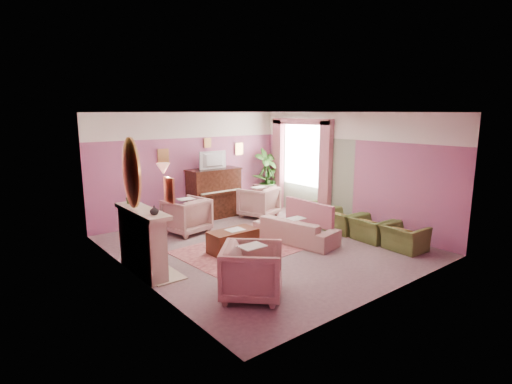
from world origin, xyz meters
TOP-DOWN VIEW (x-y plane):
  - floor at (0.00, 0.00)m, footprint 5.50×6.00m
  - ceiling at (0.00, 0.00)m, footprint 5.50×6.00m
  - wall_back at (0.00, 3.00)m, footprint 5.50×0.02m
  - wall_front at (0.00, -3.00)m, footprint 5.50×0.02m
  - wall_left at (-2.75, 0.00)m, footprint 0.02×6.00m
  - wall_right at (2.75, 0.00)m, footprint 0.02×6.00m
  - picture_rail_band at (0.00, 2.99)m, footprint 5.50×0.01m
  - stripe_panel at (2.73, 1.30)m, footprint 0.01×3.00m
  - fireplace_surround at (-2.59, 0.20)m, footprint 0.30×1.40m
  - fireplace_inset at (-2.49, 0.20)m, footprint 0.18×0.72m
  - fire_ember at (-2.45, 0.20)m, footprint 0.06×0.54m
  - mantel_shelf at (-2.56, 0.20)m, footprint 0.40×1.55m
  - hearth at (-2.39, 0.20)m, footprint 0.55×1.50m
  - mirror_frame at (-2.70, 0.20)m, footprint 0.04×0.72m
  - mirror_glass at (-2.67, 0.20)m, footprint 0.01×0.60m
  - sconce_shade at (-2.62, -0.85)m, footprint 0.20×0.20m
  - piano at (0.50, 2.68)m, footprint 1.40×0.60m
  - piano_keyshelf at (0.50, 2.33)m, footprint 1.30×0.12m
  - piano_keys at (0.50, 2.33)m, footprint 1.20×0.08m
  - piano_top at (0.50, 2.68)m, footprint 1.45×0.65m
  - television at (0.50, 2.63)m, footprint 0.80×0.12m
  - print_back_left at (-0.80, 2.96)m, footprint 0.30×0.03m
  - print_back_right at (1.55, 2.96)m, footprint 0.26×0.03m
  - print_back_mid at (0.50, 2.96)m, footprint 0.22×0.03m
  - print_left_wall at (-2.71, -1.20)m, footprint 0.03×0.28m
  - window_blind at (2.70, 1.55)m, footprint 0.03×1.40m
  - curtain_left at (2.62, 0.63)m, footprint 0.16×0.34m
  - curtain_right at (2.62, 2.47)m, footprint 0.16×0.34m
  - pelmet at (2.62, 1.55)m, footprint 0.16×2.20m
  - mantel_plant at (-2.55, 0.75)m, footprint 0.16×0.16m
  - mantel_vase at (-2.55, -0.30)m, footprint 0.16×0.16m
  - area_rug at (-0.52, 0.09)m, footprint 2.61×1.96m
  - coffee_table at (-0.71, 0.10)m, footprint 1.01×0.52m
  - table_paper at (-0.66, 0.10)m, footprint 0.35×0.28m
  - sofa at (0.73, -0.25)m, footprint 0.62×1.86m
  - sofa_throw at (1.13, -0.25)m, footprint 0.09×1.41m
  - floral_armchair_left at (-0.81, 1.85)m, footprint 0.88×0.88m
  - floral_armchair_right at (1.46, 1.95)m, footprint 0.88×0.88m
  - floral_armchair_front at (-1.67, -1.76)m, footprint 0.88×0.88m
  - olive_chair_a at (2.10, -2.03)m, footprint 0.57×0.81m
  - olive_chair_b at (2.10, -1.21)m, footprint 0.57×0.81m
  - olive_chair_c at (2.10, -0.39)m, footprint 0.57×0.81m
  - olive_chair_d at (2.10, 0.43)m, footprint 0.57×0.81m
  - side_table at (2.38, 2.64)m, footprint 0.52×0.52m
  - side_plant_big at (2.38, 2.64)m, footprint 0.30×0.30m
  - side_plant_small at (2.50, 2.54)m, footprint 0.16×0.16m
  - palm_pot at (2.26, 2.58)m, footprint 0.34×0.34m
  - palm_plant at (2.26, 2.58)m, footprint 0.76×0.76m

SIDE VIEW (x-z plane):
  - floor at x=0.00m, z-range -0.01..0.01m
  - area_rug at x=-0.52m, z-range 0.00..0.01m
  - hearth at x=-2.39m, z-range 0.00..0.02m
  - palm_pot at x=2.26m, z-range 0.00..0.34m
  - fire_ember at x=-2.45m, z-range 0.17..0.27m
  - coffee_table at x=-0.71m, z-range 0.00..0.45m
  - olive_chair_a at x=2.10m, z-range 0.00..0.70m
  - olive_chair_b at x=2.10m, z-range 0.00..0.70m
  - olive_chair_c at x=2.10m, z-range 0.00..0.70m
  - olive_chair_d at x=2.10m, z-range 0.00..0.70m
  - side_table at x=2.38m, z-range 0.00..0.70m
  - sofa at x=0.73m, z-range 0.00..0.75m
  - fireplace_inset at x=-2.49m, z-range 0.06..0.74m
  - table_paper at x=-0.66m, z-range 0.45..0.46m
  - floral_armchair_left at x=-0.81m, z-range 0.00..0.92m
  - floral_armchair_right at x=1.46m, z-range 0.00..0.92m
  - floral_armchair_front at x=-1.67m, z-range 0.00..0.92m
  - fireplace_surround at x=-2.59m, z-range 0.00..1.10m
  - sofa_throw at x=1.13m, z-range 0.34..0.86m
  - piano at x=0.50m, z-range 0.00..1.30m
  - piano_keyshelf at x=0.50m, z-range 0.69..0.75m
  - piano_keys at x=0.50m, z-range 0.75..0.77m
  - side_plant_small at x=2.50m, z-range 0.70..0.98m
  - side_plant_big at x=2.38m, z-range 0.70..1.04m
  - palm_plant at x=2.26m, z-range 0.34..1.78m
  - stripe_panel at x=2.73m, z-range 0.00..2.15m
  - mantel_shelf at x=-2.56m, z-range 1.09..1.16m
  - mantel_vase at x=-2.55m, z-range 1.15..1.31m
  - mantel_plant at x=-2.55m, z-range 1.15..1.43m
  - curtain_left at x=2.62m, z-range 0.00..2.60m
  - curtain_right at x=2.62m, z-range 0.00..2.60m
  - piano_top at x=0.50m, z-range 1.29..1.33m
  - wall_back at x=0.00m, z-range 0.00..2.80m
  - wall_front at x=0.00m, z-range 0.00..2.80m
  - wall_left at x=-2.75m, z-range 0.00..2.80m
  - wall_right at x=2.75m, z-range 0.00..2.80m
  - television at x=0.50m, z-range 1.36..1.84m
  - window_blind at x=2.70m, z-range 0.80..2.60m
  - print_back_left at x=-0.80m, z-range 1.53..1.91m
  - print_left_wall at x=-2.71m, z-range 1.54..1.90m
  - print_back_right at x=1.55m, z-range 1.61..1.95m
  - mirror_frame at x=-2.70m, z-range 1.20..2.40m
  - mirror_glass at x=-2.67m, z-range 1.27..2.33m
  - sconce_shade at x=-2.62m, z-range 1.90..2.06m
  - print_back_mid at x=0.50m, z-range 1.87..2.13m
  - picture_rail_band at x=0.00m, z-range 2.15..2.80m
  - pelmet at x=2.62m, z-range 2.48..2.64m
  - ceiling at x=0.00m, z-range 2.79..2.80m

